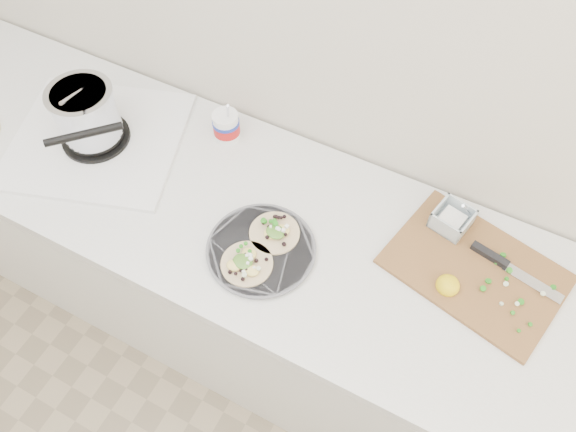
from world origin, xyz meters
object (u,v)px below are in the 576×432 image
at_px(stove, 91,123).
at_px(cutboard, 476,263).
at_px(taco_plate, 261,248).
at_px(tub, 226,124).

height_order(stove, cutboard, stove).
xyz_separation_m(taco_plate, cutboard, (0.53, 0.22, -0.00)).
bearing_deg(tub, cutboard, -6.36).
bearing_deg(stove, taco_plate, -28.08).
bearing_deg(taco_plate, stove, 170.19).
bearing_deg(cutboard, taco_plate, -144.38).
distance_m(taco_plate, tub, 0.43).
height_order(stove, taco_plate, stove).
bearing_deg(cutboard, stove, -161.80).
relative_size(stove, taco_plate, 2.09).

